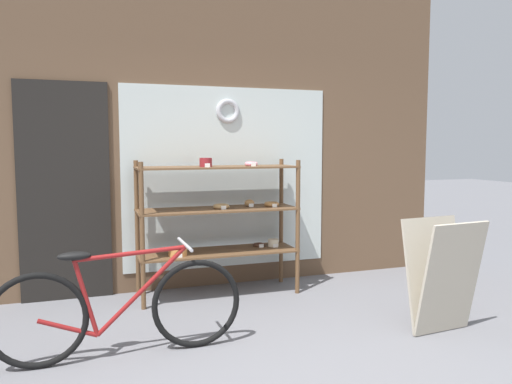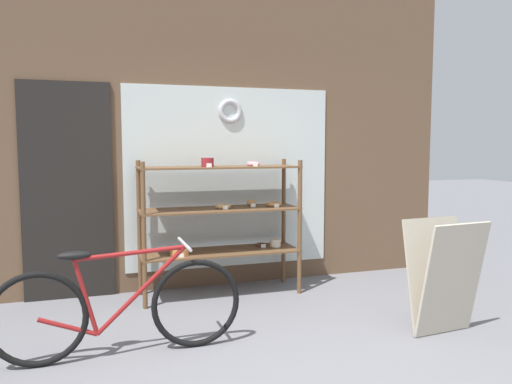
% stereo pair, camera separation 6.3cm
% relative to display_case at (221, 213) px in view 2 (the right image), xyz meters
% --- Properties ---
extents(storefront_facade, '(5.44, 0.13, 3.96)m').
position_rel_display_case_xyz_m(storefront_facade, '(-0.05, 0.38, 1.10)').
color(storefront_facade, brown).
rests_on(storefront_facade, ground_plane).
extents(display_case, '(1.57, 0.49, 1.37)m').
position_rel_display_case_xyz_m(display_case, '(0.00, 0.00, 0.00)').
color(display_case, brown).
rests_on(display_case, ground_plane).
extents(bicycle, '(1.74, 0.46, 0.79)m').
position_rel_display_case_xyz_m(bicycle, '(-1.05, -1.23, -0.46)').
color(bicycle, black).
rests_on(bicycle, ground_plane).
extents(sandwich_board, '(0.58, 0.43, 0.90)m').
position_rel_display_case_xyz_m(sandwich_board, '(1.42, -1.56, -0.36)').
color(sandwich_board, '#B2A893').
rests_on(sandwich_board, ground_plane).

